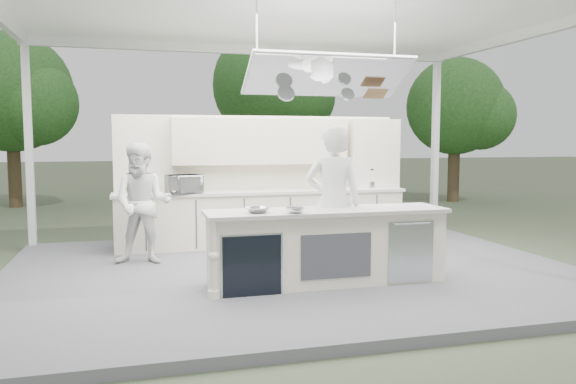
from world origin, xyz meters
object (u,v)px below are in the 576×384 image
object	(u,v)px
back_counter	(263,217)
head_chef	(333,202)
sous_chef	(143,203)
demo_island	(325,246)

from	to	relation	value
back_counter	head_chef	world-z (taller)	head_chef
back_counter	sous_chef	distance (m)	2.32
demo_island	back_counter	xyz separation A→B (m)	(-0.18, 2.81, 0.00)
demo_island	sous_chef	xyz separation A→B (m)	(-2.23, 1.80, 0.42)
sous_chef	head_chef	bearing A→B (deg)	-17.83
demo_island	head_chef	bearing A→B (deg)	54.59
back_counter	head_chef	xyz separation A→B (m)	(0.38, -2.52, 0.53)
demo_island	sous_chef	distance (m)	2.89
head_chef	sous_chef	bearing A→B (deg)	-13.79
back_counter	demo_island	bearing A→B (deg)	-86.37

